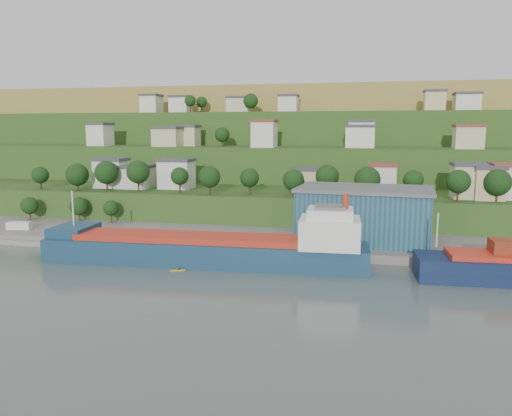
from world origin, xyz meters
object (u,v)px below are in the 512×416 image
(kayak_orange, at_px, (179,267))
(caravan, at_px, (19,227))
(cargo_ship_near, at_px, (214,251))
(warehouse, at_px, (364,214))

(kayak_orange, bearing_deg, caravan, 168.97)
(caravan, bearing_deg, cargo_ship_near, -27.53)
(warehouse, bearing_deg, kayak_orange, -140.35)
(warehouse, relative_size, caravan, 5.45)
(warehouse, xyz_separation_m, caravan, (-89.35, -6.30, -5.84))
(cargo_ship_near, xyz_separation_m, warehouse, (30.76, 21.01, 5.61))
(cargo_ship_near, height_order, caravan, cargo_ship_near)
(kayak_orange, bearing_deg, cargo_ship_near, 45.60)
(caravan, height_order, kayak_orange, caravan)
(cargo_ship_near, height_order, kayak_orange, cargo_ship_near)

